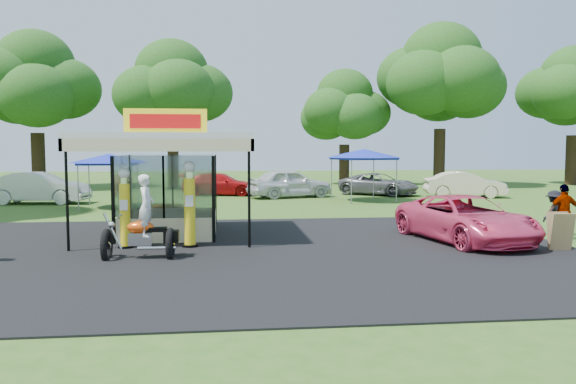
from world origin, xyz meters
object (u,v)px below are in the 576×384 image
bg_car_d (379,184)px  bg_car_e (465,185)px  bg_car_c (290,183)px  spectator_east_b (564,212)px  tent_east (363,154)px  kiosk_car (175,215)px  motorcycle (144,225)px  bg_car_a (39,188)px  pink_sedan (465,219)px  a_frame_sign (560,232)px  bg_car_b (220,184)px  tent_west (109,159)px  spectator_east_a (554,213)px  gas_pump_right (190,207)px  gas_station_kiosk (168,183)px  gas_pump_left (125,210)px

bg_car_d → bg_car_e: (4.66, -2.21, 0.08)m
bg_car_c → bg_car_e: 10.49m
spectator_east_b → tent_east: bearing=-76.7°
kiosk_car → spectator_east_b: (12.68, -4.19, 0.41)m
motorcycle → bg_car_a: 17.64m
bg_car_d → kiosk_car: bearing=179.6°
pink_sedan → a_frame_sign: bearing=-52.2°
a_frame_sign → pink_sedan: (-2.03, 1.78, 0.17)m
bg_car_a → bg_car_b: 10.44m
pink_sedan → bg_car_e: bg_car_e is taller
motorcycle → kiosk_car: 6.03m
tent_east → spectator_east_b: bearing=-77.0°
kiosk_car → tent_west: tent_west is taller
spectator_east_a → pink_sedan: bearing=-8.1°
spectator_east_b → a_frame_sign: bearing=55.5°
gas_pump_right → bg_car_b: 18.70m
gas_pump_right → bg_car_d: (10.65, 17.74, -0.54)m
gas_station_kiosk → bg_car_d: size_ratio=1.09×
gas_station_kiosk → kiosk_car: size_ratio=1.92×
spectator_east_a → bg_car_e: 14.85m
gas_pump_right → spectator_east_a: bearing=5.0°
gas_station_kiosk → tent_west: gas_station_kiosk is taller
bg_car_e → tent_east: (-6.61, -1.56, 1.85)m
gas_pump_right → pink_sedan: gas_pump_right is taller
motorcycle → bg_car_b: 20.33m
gas_pump_right → tent_east: 16.51m
gas_pump_left → bg_car_d: bearing=54.8°
bg_car_c → tent_west: 10.70m
kiosk_car → tent_east: (9.51, 9.53, 2.14)m
a_frame_sign → bg_car_c: size_ratio=0.22×
bg_car_a → tent_west: (4.12, -2.44, 1.58)m
gas_station_kiosk → spectator_east_b: 12.87m
gas_pump_left → tent_east: 17.54m
motorcycle → bg_car_d: bearing=59.1°
bg_car_c → bg_car_e: (10.44, -1.05, -0.09)m
tent_west → gas_station_kiosk: bearing=-68.5°
gas_station_kiosk → bg_car_b: 16.55m
a_frame_sign → bg_car_d: 19.45m
bg_car_c → tent_west: size_ratio=1.32×
gas_station_kiosk → tent_west: 10.40m
gas_pump_right → spectator_east_b: size_ratio=1.43×
pink_sedan → bg_car_d: 17.80m
a_frame_sign → bg_car_b: 22.60m
kiosk_car → bg_car_e: size_ratio=0.60×
gas_pump_right → tent_west: (-4.63, 11.89, 1.19)m
gas_station_kiosk → spectator_east_b: bearing=-8.9°
a_frame_sign → kiosk_car: 12.89m
pink_sedan → bg_car_a: size_ratio=1.03×
gas_station_kiosk → bg_car_c: gas_station_kiosk is taller
bg_car_a → bg_car_e: 24.08m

